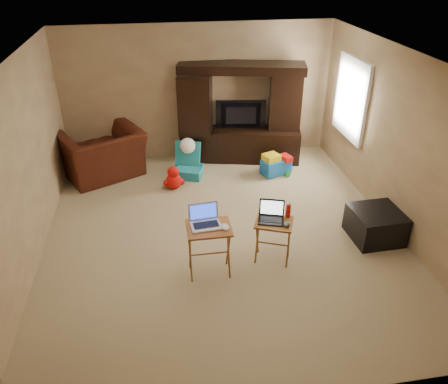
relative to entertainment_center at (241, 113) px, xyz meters
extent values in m
plane|color=tan|center=(-0.75, -2.44, -0.92)|extent=(5.50, 5.50, 0.00)
plane|color=silver|center=(-0.75, -2.44, 1.58)|extent=(5.50, 5.50, 0.00)
plane|color=tan|center=(-0.75, 0.31, 0.33)|extent=(5.00, 0.00, 5.00)
plane|color=tan|center=(-0.75, -5.19, 0.33)|extent=(5.00, 0.00, 5.00)
plane|color=tan|center=(-3.25, -2.44, 0.33)|extent=(0.00, 5.50, 5.50)
plane|color=tan|center=(1.75, -2.44, 0.33)|extent=(0.00, 5.50, 5.50)
plane|color=white|center=(1.73, -0.89, 0.48)|extent=(0.00, 1.20, 1.20)
cube|color=white|center=(1.71, -0.89, 0.48)|extent=(0.06, 1.14, 1.34)
cube|color=black|center=(0.00, 0.00, 0.00)|extent=(2.32, 1.06, 1.84)
imported|color=black|center=(0.00, -0.02, -0.04)|extent=(0.94, 0.24, 0.54)
imported|color=#4A190F|center=(-2.56, -0.29, -0.49)|extent=(1.70, 1.63, 0.86)
cube|color=black|center=(1.39, -2.90, -0.71)|extent=(0.69, 0.69, 0.43)
cube|color=#9F5C26|center=(-1.04, -3.29, -0.57)|extent=(0.54, 0.43, 0.70)
cube|color=#915D23|center=(-0.19, -3.16, -0.62)|extent=(0.58, 0.53, 0.61)
cube|color=#BBBCC0|center=(-1.07, -3.26, -0.10)|extent=(0.39, 0.33, 0.24)
cube|color=black|center=(-0.23, -3.14, -0.19)|extent=(0.39, 0.35, 0.24)
ellipsoid|color=white|center=(-0.85, -3.36, -0.19)|extent=(0.11, 0.15, 0.06)
ellipsoid|color=#45454A|center=(-0.06, -3.28, -0.29)|extent=(0.11, 0.14, 0.05)
cylinder|color=#B91B0B|center=(0.01, -3.08, -0.22)|extent=(0.06, 0.06, 0.19)
camera|label=1|loc=(-1.56, -7.61, 2.77)|focal=35.00mm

